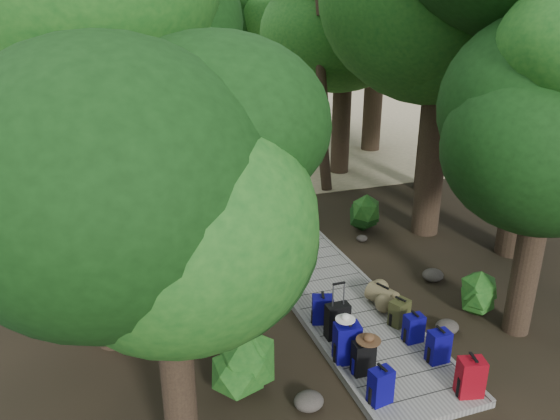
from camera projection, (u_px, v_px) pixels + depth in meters
name	position (u px, v px, depth m)	size (l,w,h in m)	color
ground	(313.00, 274.00, 12.59)	(120.00, 120.00, 0.00)	black
sand_beach	(187.00, 127.00, 26.64)	(40.00, 22.00, 0.02)	#C9B287
boardwalk	(297.00, 254.00, 13.45)	(2.00, 12.00, 0.12)	gray
backpack_left_a	(381.00, 384.00, 8.34)	(0.35, 0.24, 0.66)	#0D0A6C
backpack_left_b	(363.00, 356.00, 9.00)	(0.35, 0.25, 0.65)	black
backpack_left_c	(347.00, 341.00, 9.27)	(0.43, 0.31, 0.80)	#0D0A6C
backpack_left_d	(323.00, 308.00, 10.43)	(0.39, 0.29, 0.60)	#0D0A6C
backpack_right_a	(471.00, 375.00, 8.50)	(0.40, 0.28, 0.71)	#9B0716
backpack_right_b	(439.00, 345.00, 9.29)	(0.36, 0.25, 0.65)	#0D0A6C
backpack_right_c	(414.00, 327.00, 9.86)	(0.34, 0.24, 0.58)	#0D0A6C
backpack_right_d	(400.00, 311.00, 10.36)	(0.37, 0.27, 0.56)	#3D401E
duffel_right_khaki	(382.00, 295.00, 11.07)	(0.40, 0.60, 0.40)	olive
suitcase_on_boardwalk	(337.00, 321.00, 9.96)	(0.43, 0.24, 0.67)	black
lone_suitcase_on_sand	(239.00, 162.00, 19.69)	(0.46, 0.27, 0.73)	black
hat_brown	(369.00, 337.00, 8.83)	(0.41, 0.41, 0.12)	#51351E
hat_white	(345.00, 317.00, 9.14)	(0.34, 0.34, 0.11)	silver
kayak	(147.00, 156.00, 21.21)	(0.71, 3.23, 0.32)	#B50F1D
sun_lounger	(304.00, 150.00, 21.51)	(0.62, 1.93, 0.62)	silver
tree_right_a	(547.00, 154.00, 9.21)	(4.19, 4.19, 6.98)	black
tree_right_b	(550.00, 19.00, 11.63)	(6.19, 6.19, 11.06)	black
tree_right_c	(444.00, 36.00, 13.00)	(5.87, 5.87, 10.17)	black
tree_right_d	(439.00, 38.00, 16.40)	(5.24, 5.24, 9.61)	black
tree_right_e	(345.00, 38.00, 18.18)	(5.19, 5.19, 9.34)	black
tree_right_f	(379.00, 12.00, 20.82)	(6.05, 6.05, 10.81)	black
tree_left_a	(169.00, 270.00, 6.25)	(3.67, 3.67, 6.11)	black
tree_left_b	(83.00, 82.00, 8.44)	(5.27, 5.27, 9.48)	black
tree_left_c	(99.00, 75.00, 12.97)	(4.86, 4.86, 8.46)	black
tree_back_a	(148.00, 29.00, 23.05)	(5.41, 5.41, 9.36)	black
tree_back_b	(214.00, 31.00, 25.95)	(4.95, 4.95, 8.85)	black
tree_back_c	(283.00, 36.00, 25.68)	(4.69, 4.69, 8.44)	black
tree_back_d	(44.00, 59.00, 22.36)	(4.31, 4.31, 7.18)	black
palm_right_a	(331.00, 62.00, 16.86)	(4.79, 4.79, 8.17)	#134613
palm_right_b	(319.00, 39.00, 22.28)	(4.48, 4.48, 8.65)	#134613
palm_right_c	(246.00, 62.00, 23.36)	(4.21, 4.21, 6.70)	#134613
palm_left_a	(84.00, 89.00, 15.08)	(4.50, 4.50, 7.15)	#134613
rock_left_a	(309.00, 401.00, 8.45)	(0.48, 0.43, 0.26)	#4C473F
rock_left_b	(240.00, 330.00, 10.32)	(0.36, 0.33, 0.20)	#4C473F
rock_left_c	(246.00, 270.00, 12.42)	(0.58, 0.52, 0.32)	#4C473F
rock_left_d	(194.00, 228.00, 14.91)	(0.27, 0.24, 0.15)	#4C473F
rock_right_a	(447.00, 327.00, 10.37)	(0.45, 0.41, 0.25)	#4C473F
rock_right_b	(433.00, 275.00, 12.26)	(0.49, 0.44, 0.27)	#4C473F
rock_right_c	(362.00, 238.00, 14.25)	(0.29, 0.26, 0.16)	#4C473F
shrub_left_a	(243.00, 360.00, 8.77)	(1.16, 1.16, 1.05)	#174D17
shrub_left_b	(203.00, 256.00, 12.64)	(0.79, 0.79, 0.71)	#174D17
shrub_left_c	(165.00, 199.00, 15.67)	(1.23, 1.23, 1.11)	#174D17
shrub_right_a	(483.00, 299.00, 10.74)	(0.93, 0.93, 0.83)	#174D17
shrub_right_b	(365.00, 214.00, 14.65)	(1.13, 1.13, 1.02)	#174D17
shrub_right_c	(293.00, 179.00, 17.88)	(0.88, 0.88, 0.80)	#174D17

